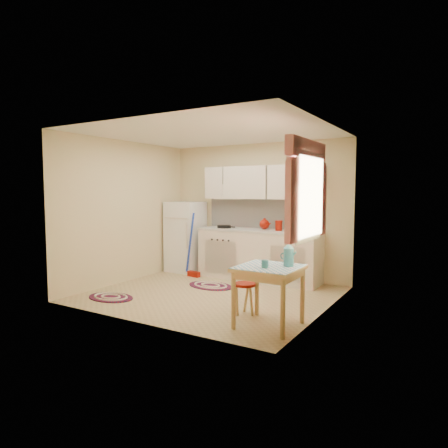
# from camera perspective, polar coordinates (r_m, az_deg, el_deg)

# --- Properties ---
(room_shell) EXTENTS (3.64, 3.60, 2.52)m
(room_shell) POSITION_cam_1_polar(r_m,az_deg,el_deg) (6.28, 0.48, 4.54)
(room_shell) COLOR tan
(room_shell) RESTS_ON ground
(fridge) EXTENTS (0.65, 0.60, 1.40)m
(fridge) POSITION_cam_1_polar(r_m,az_deg,el_deg) (8.05, -5.52, -1.81)
(fridge) COLOR white
(fridge) RESTS_ON ground
(broom) EXTENTS (0.30, 0.16, 1.20)m
(broom) POSITION_cam_1_polar(r_m,az_deg,el_deg) (7.52, -4.37, -3.04)
(broom) COLOR blue
(broom) RESTS_ON ground
(base_cabinets) EXTENTS (2.25, 0.60, 0.88)m
(base_cabinets) POSITION_cam_1_polar(r_m,az_deg,el_deg) (7.30, 4.95, -4.55)
(base_cabinets) COLOR silver
(base_cabinets) RESTS_ON ground
(countertop) EXTENTS (2.27, 0.62, 0.04)m
(countertop) POSITION_cam_1_polar(r_m,az_deg,el_deg) (7.24, 4.98, -0.96)
(countertop) COLOR beige
(countertop) RESTS_ON base_cabinets
(frying_pan) EXTENTS (0.31, 0.31, 0.05)m
(frying_pan) POSITION_cam_1_polar(r_m,az_deg,el_deg) (7.52, 0.01, -0.38)
(frying_pan) COLOR black
(frying_pan) RESTS_ON countertop
(red_kettle) EXTENTS (0.26, 0.25, 0.20)m
(red_kettle) POSITION_cam_1_polar(r_m,az_deg,el_deg) (7.18, 5.80, -0.05)
(red_kettle) COLOR maroon
(red_kettle) RESTS_ON countertop
(red_canister) EXTENTS (0.16, 0.16, 0.16)m
(red_canister) POSITION_cam_1_polar(r_m,az_deg,el_deg) (7.07, 7.82, -0.31)
(red_canister) COLOR maroon
(red_canister) RESTS_ON countertop
(table) EXTENTS (0.72, 0.72, 0.72)m
(table) POSITION_cam_1_polar(r_m,az_deg,el_deg) (4.88, 6.41, -10.27)
(table) COLOR #DAB16D
(table) RESTS_ON ground
(stool) EXTENTS (0.36, 0.36, 0.42)m
(stool) POSITION_cam_1_polar(r_m,az_deg,el_deg) (5.32, 2.99, -10.63)
(stool) COLOR maroon
(stool) RESTS_ON ground
(coffee_pot) EXTENTS (0.16, 0.14, 0.30)m
(coffee_pot) POSITION_cam_1_polar(r_m,az_deg,el_deg) (4.80, 9.21, -4.33)
(coffee_pot) COLOR teal
(coffee_pot) RESTS_ON table
(mug) EXTENTS (0.11, 0.11, 0.10)m
(mug) POSITION_cam_1_polar(r_m,az_deg,el_deg) (4.70, 5.87, -5.71)
(mug) COLOR teal
(mug) RESTS_ON table
(rug_center) EXTENTS (0.90, 0.66, 0.02)m
(rug_center) POSITION_cam_1_polar(r_m,az_deg,el_deg) (6.87, -1.94, -8.80)
(rug_center) COLOR maroon
(rug_center) RESTS_ON ground
(rug_left) EXTENTS (0.77, 0.52, 0.02)m
(rug_left) POSITION_cam_1_polar(r_m,az_deg,el_deg) (6.39, -15.88, -10.05)
(rug_left) COLOR maroon
(rug_left) RESTS_ON ground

